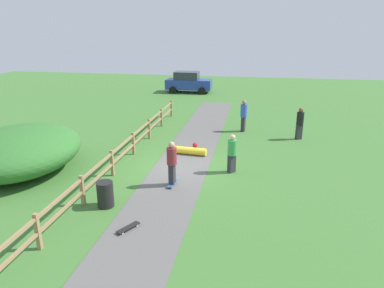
% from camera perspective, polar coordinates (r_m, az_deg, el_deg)
% --- Properties ---
extents(ground_plane, '(60.00, 60.00, 0.00)m').
position_cam_1_polar(ground_plane, '(15.30, -1.84, -3.93)').
color(ground_plane, '#427533').
extents(asphalt_path, '(2.40, 28.00, 0.02)m').
position_cam_1_polar(asphalt_path, '(15.29, -1.84, -3.89)').
color(asphalt_path, '#605E5B').
rests_on(asphalt_path, ground_plane).
extents(wooden_fence, '(0.12, 18.12, 1.10)m').
position_cam_1_polar(wooden_fence, '(15.79, -11.13, -0.96)').
color(wooden_fence, '#997A51').
rests_on(wooden_fence, ground_plane).
extents(bush_large, '(4.68, 5.61, 1.89)m').
position_cam_1_polar(bush_large, '(16.31, -26.21, -0.92)').
color(bush_large, '#33702D').
rests_on(bush_large, ground_plane).
extents(trash_bin, '(0.56, 0.56, 0.90)m').
position_cam_1_polar(trash_bin, '(12.35, -13.95, -7.96)').
color(trash_bin, black).
rests_on(trash_bin, ground_plane).
extents(skater_riding, '(0.40, 0.81, 1.77)m').
position_cam_1_polar(skater_riding, '(13.30, -3.31, -2.84)').
color(skater_riding, '#265999').
rests_on(skater_riding, asphalt_path).
extents(skater_fallen, '(1.59, 1.28, 0.36)m').
position_cam_1_polar(skater_fallen, '(16.83, -0.23, -1.05)').
color(skater_fallen, yellow).
rests_on(skater_fallen, asphalt_path).
extents(skateboard_loose, '(0.57, 0.80, 0.08)m').
position_cam_1_polar(skateboard_loose, '(11.04, -10.34, -13.23)').
color(skateboard_loose, black).
rests_on(skateboard_loose, asphalt_path).
extents(bystander_green, '(0.53, 0.53, 1.66)m').
position_cam_1_polar(bystander_green, '(14.63, 6.55, -1.28)').
color(bystander_green, '#2D2D33').
rests_on(bystander_green, ground_plane).
extents(bystander_blue, '(0.46, 0.46, 1.86)m').
position_cam_1_polar(bystander_blue, '(20.58, 8.42, 4.83)').
color(bystander_blue, '#2D2D33').
rests_on(bystander_blue, ground_plane).
extents(bystander_black, '(0.52, 0.52, 1.76)m').
position_cam_1_polar(bystander_black, '(19.79, 17.18, 3.45)').
color(bystander_black, '#2D2D33').
rests_on(bystander_black, ground_plane).
extents(parked_car_blue, '(4.21, 2.03, 1.92)m').
position_cam_1_polar(parked_car_blue, '(33.04, -0.61, 10.05)').
color(parked_car_blue, '#283D99').
rests_on(parked_car_blue, ground_plane).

